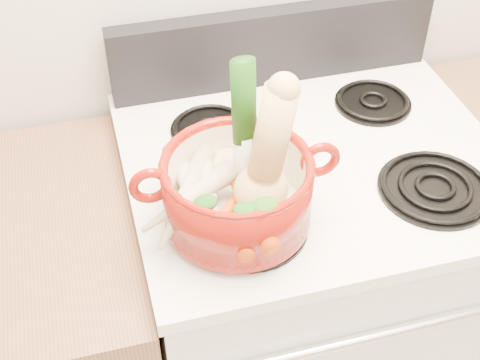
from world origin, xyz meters
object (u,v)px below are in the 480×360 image
object	(u,v)px
stove_body	(301,302)
squash	(262,153)
leek	(244,130)
dutch_oven	(237,191)

from	to	relation	value
stove_body	squash	world-z (taller)	squash
leek	dutch_oven	bearing A→B (deg)	-131.06
stove_body	leek	distance (m)	0.71
stove_body	squash	xyz separation A→B (m)	(-0.17, -0.16, 0.66)
dutch_oven	squash	world-z (taller)	squash
stove_body	squash	bearing A→B (deg)	-136.29
squash	leek	xyz separation A→B (m)	(-0.02, 0.05, 0.02)
dutch_oven	leek	world-z (taller)	leek
stove_body	dutch_oven	xyz separation A→B (m)	(-0.21, -0.15, 0.57)
leek	squash	bearing A→B (deg)	-80.17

